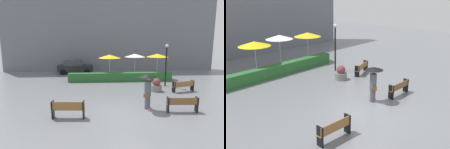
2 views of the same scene
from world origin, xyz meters
The scene contains 11 objects.
ground_plane centered at (0.00, 0.00, 0.00)m, with size 60.00×60.00×0.00m, color slate.
bench_far_right centered at (4.93, 4.08, 0.50)m, with size 1.88×0.82×0.85m.
bench_near_right centered at (2.97, -0.15, 0.51)m, with size 1.73×0.42×0.84m.
bench_near_left centered at (-3.19, -0.61, 0.53)m, with size 1.70×0.48×0.90m.
pedestrian_with_umbrella centered at (1.14, 0.48, 1.35)m, with size 1.00×1.00×2.06m.
planter_pot centered at (2.88, 4.39, 0.44)m, with size 0.83×0.83×1.03m.
lamp_post centered at (4.19, 6.12, 2.26)m, with size 0.28×0.28×3.65m.
patio_umbrella_yellow centered at (-0.51, 9.70, 2.35)m, with size 2.31×2.31×2.54m.
patio_umbrella_white centered at (2.32, 10.61, 2.38)m, with size 2.24×2.24×2.56m.
patio_umbrella_yellow_far centered at (4.49, 9.60, 2.44)m, with size 2.28×2.28×2.62m.
hedge_strip centered at (0.50, 8.40, 0.43)m, with size 10.11×0.70×0.85m, color #28602D.
Camera 2 is at (-10.26, -7.12, 5.97)m, focal length 41.81 mm.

